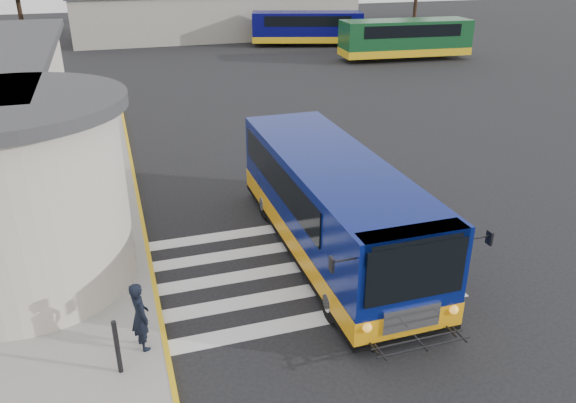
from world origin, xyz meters
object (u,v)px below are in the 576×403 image
object	(u,v)px
pedestrian_a	(140,316)
far_bus_b	(405,38)
transit_bus	(331,209)
pedestrian_b	(45,276)
bollard	(117,347)
far_bus_a	(307,27)

from	to	relation	value
pedestrian_a	far_bus_b	world-z (taller)	far_bus_b
transit_bus	far_bus_b	size ratio (longest dim) A/B	0.99
pedestrian_b	far_bus_b	distance (m)	36.17
bollard	transit_bus	bearing A→B (deg)	30.65
pedestrian_b	bollard	world-z (taller)	pedestrian_b
transit_bus	pedestrian_a	distance (m)	6.23
bollard	far_bus_b	size ratio (longest dim) A/B	0.12
bollard	pedestrian_a	bearing A→B (deg)	52.46
pedestrian_a	far_bus_b	bearing A→B (deg)	-53.97
pedestrian_a	far_bus_a	size ratio (longest dim) A/B	0.16
pedestrian_a	far_bus_b	distance (m)	36.62
pedestrian_b	far_bus_b	size ratio (longest dim) A/B	0.17
pedestrian_a	pedestrian_b	world-z (taller)	pedestrian_b
pedestrian_b	bollard	distance (m)	3.26
transit_bus	far_bus_b	distance (m)	31.10
far_bus_b	pedestrian_b	bearing A→B (deg)	142.98
far_bus_b	far_bus_a	bearing A→B (deg)	34.27
pedestrian_b	bollard	size ratio (longest dim) A/B	1.36
pedestrian_a	pedestrian_b	distance (m)	3.00
bollard	far_bus_b	world-z (taller)	far_bus_b
pedestrian_a	bollard	size ratio (longest dim) A/B	1.29
far_bus_b	pedestrian_a	bearing A→B (deg)	147.65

